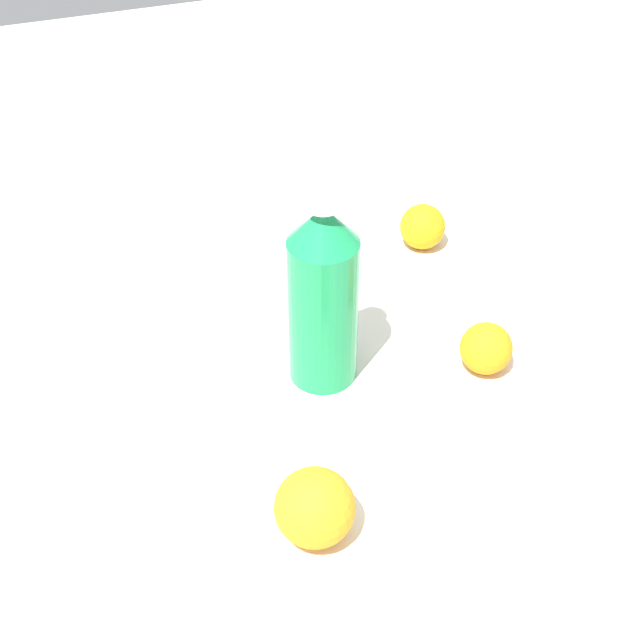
{
  "coord_description": "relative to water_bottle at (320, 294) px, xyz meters",
  "views": [
    {
      "loc": [
        0.7,
        -0.26,
        0.71
      ],
      "look_at": [
        -0.0,
        -0.0,
        0.08
      ],
      "focal_mm": 49.5,
      "sensor_mm": 36.0,
      "label": 1
    }
  ],
  "objects": [
    {
      "name": "ground_plane",
      "position": [
        0.0,
        0.0,
        -0.12
      ],
      "size": [
        2.4,
        2.4,
        0.0
      ],
      "primitive_type": "plane",
      "color": "silver"
    },
    {
      "name": "orange_2",
      "position": [
        -0.19,
        0.22,
        -0.09
      ],
      "size": [
        0.06,
        0.06,
        0.06
      ],
      "primitive_type": "sphere",
      "color": "orange",
      "rests_on": "ground_plane"
    },
    {
      "name": "water_bottle",
      "position": [
        0.0,
        0.0,
        0.0
      ],
      "size": [
        0.08,
        0.08,
        0.25
      ],
      "rotation": [
        0.0,
        0.0,
        2.52
      ],
      "color": "#198C4C",
      "rests_on": "ground_plane"
    },
    {
      "name": "orange_1",
      "position": [
        0.06,
        0.18,
        -0.09
      ],
      "size": [
        0.06,
        0.06,
        0.06
      ],
      "primitive_type": "sphere",
      "color": "orange",
      "rests_on": "ground_plane"
    },
    {
      "name": "orange_0",
      "position": [
        0.21,
        -0.08,
        -0.08
      ],
      "size": [
        0.08,
        0.08,
        0.08
      ],
      "primitive_type": "sphere",
      "color": "orange",
      "rests_on": "ground_plane"
    }
  ]
}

